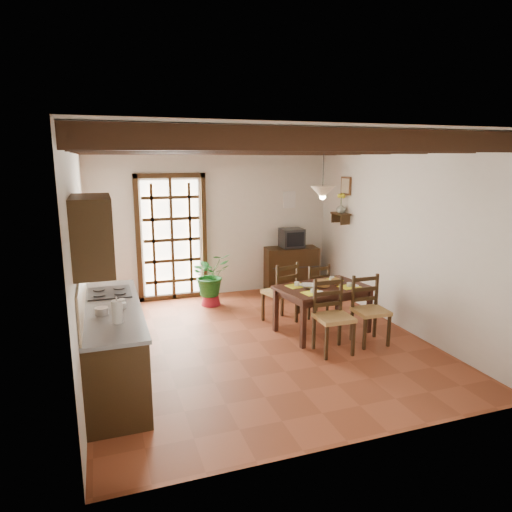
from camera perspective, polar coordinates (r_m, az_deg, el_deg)
name	(u,v)px	position (r m, az deg, el deg)	size (l,w,h in m)	color
ground_plane	(259,342)	(6.54, 0.32, -10.66)	(5.00, 5.00, 0.00)	brown
room_shell	(259,213)	(6.08, 0.34, 5.34)	(4.52, 5.02, 2.81)	silver
ceiling_beams	(259,146)	(6.04, 0.35, 13.60)	(4.50, 4.34, 0.20)	black
french_door	(172,235)	(8.34, -10.50, 2.54)	(1.26, 0.11, 2.32)	white
kitchen_counter	(113,344)	(5.49, -17.42, -10.49)	(0.64, 2.25, 1.38)	black
upper_cabinet	(92,234)	(4.45, -19.77, 2.56)	(0.35, 0.80, 0.70)	black
range_hood	(96,228)	(5.70, -19.36, 3.37)	(0.38, 0.60, 0.54)	white
counter_items	(110,301)	(5.42, -17.77, -5.37)	(0.50, 1.43, 0.25)	black
dining_table	(323,292)	(6.77, 8.34, -4.52)	(1.41, 1.04, 0.70)	#321810
chair_near_left	(333,330)	(6.20, 9.58, -9.12)	(0.45, 0.43, 0.98)	#AD8449
chair_near_right	(370,323)	(6.60, 14.01, -8.08)	(0.45, 0.43, 0.94)	#AD8449
chair_far_left	(280,303)	(7.20, 3.06, -5.92)	(0.55, 0.54, 0.98)	#AD8449
chair_far_right	(313,299)	(7.56, 7.20, -5.37)	(0.44, 0.42, 0.88)	#AD8449
table_setting	(323,288)	(6.76, 8.36, -3.96)	(0.94, 0.63, 0.09)	yellow
table_bowl	(308,286)	(6.65, 6.55, -3.75)	(0.22, 0.22, 0.05)	white
sideboard	(291,269)	(8.89, 4.42, -1.64)	(1.00, 0.45, 0.85)	black
crt_tv	(292,238)	(8.76, 4.50, 2.27)	(0.43, 0.40, 0.36)	black
fuse_box	(289,200)	(8.93, 4.18, 7.04)	(0.25, 0.03, 0.32)	white
plant_pot	(211,299)	(8.10, -5.67, -5.36)	(0.34, 0.34, 0.21)	maroon
potted_plant	(210,274)	(7.97, -5.74, -2.21)	(1.76, 1.50, 1.96)	#144C19
wall_shelf	(341,216)	(8.45, 10.53, 4.96)	(0.20, 0.42, 0.20)	black
shelf_vase	(341,208)	(8.43, 10.56, 5.90)	(0.15, 0.15, 0.15)	#B2BFB2
shelf_flowers	(341,197)	(8.41, 10.62, 7.30)	(0.14, 0.14, 0.36)	yellow
framed_picture	(346,186)	(8.44, 11.17, 8.60)	(0.03, 0.32, 0.32)	brown
pendant_lamp	(323,191)	(6.60, 8.34, 8.04)	(0.36, 0.36, 0.84)	black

